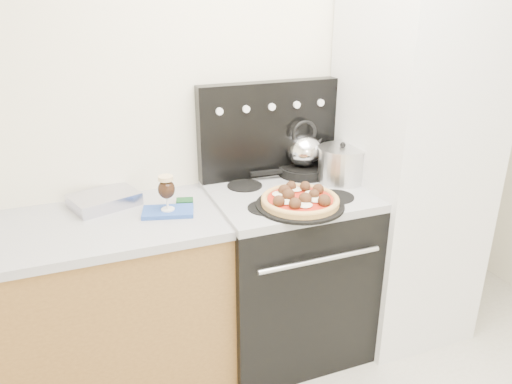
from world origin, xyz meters
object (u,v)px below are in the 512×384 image
base_cabinet (68,319)px  skillet (303,170)px  pizza (300,199)px  pizza_pan (300,205)px  fridge (409,170)px  beer_glass (167,193)px  tea_kettle (304,147)px  oven_mitt (168,212)px  stove_body (287,275)px  stock_pot (341,165)px

base_cabinet → skillet: 1.39m
pizza → skillet: 0.44m
pizza_pan → fridge: bearing=12.4°
pizza → skillet: pizza is taller
beer_glass → pizza_pan: beer_glass is taller
base_cabinet → tea_kettle: bearing=7.7°
pizza_pan → tea_kettle: tea_kettle is taller
fridge → oven_mitt: 1.31m
oven_mitt → pizza: pizza is taller
fridge → pizza: size_ratio=5.27×
pizza_pan → base_cabinet: bearing=169.0°
beer_glass → tea_kettle: (0.79, 0.20, 0.07)m
tea_kettle → fridge: bearing=-13.0°
stove_body → skillet: skillet is taller
beer_glass → stock_pot: (0.92, 0.04, 0.00)m
stove_body → base_cabinet: bearing=178.7°
pizza_pan → tea_kettle: size_ratio=1.95×
stove_body → pizza_pan: bearing=-98.8°
stock_pot → pizza: bearing=-147.2°
beer_glass → pizza_pan: bearing=-17.6°
stove_body → oven_mitt: 0.77m
pizza → tea_kettle: bearing=62.0°
stock_pot → fridge: bearing=-9.1°
stove_body → skillet: bearing=48.6°
base_cabinet → skillet: (1.28, 0.17, 0.51)m
stove_body → skillet: size_ratio=3.30×
fridge → beer_glass: size_ratio=11.32×
fridge → oven_mitt: size_ratio=8.22×
oven_mitt → tea_kettle: bearing=14.2°
skillet → stock_pot: (0.14, -0.16, 0.06)m
fridge → pizza: bearing=-167.6°
base_cabinet → stove_body: bearing=-1.3°
base_cabinet → stove_body: size_ratio=1.65×
oven_mitt → tea_kettle: tea_kettle is taller
base_cabinet → skillet: size_ratio=5.44×
tea_kettle → skillet: bearing=0.0°
base_cabinet → stock_pot: size_ratio=6.04×
base_cabinet → pizza: 1.22m
beer_glass → skillet: beer_glass is taller
tea_kettle → stock_pot: bearing=-39.1°
skillet → stock_pot: 0.22m
base_cabinet → pizza: size_ratio=4.02×
stock_pot → oven_mitt: bearing=-177.7°
beer_glass → oven_mitt: bearing=0.0°
pizza_pan → pizza: 0.03m
stove_body → pizza: 0.55m
oven_mitt → beer_glass: beer_glass is taller
oven_mitt → skillet: size_ratio=0.87×
stove_body → pizza: bearing=-98.8°
stove_body → stock_pot: 0.65m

